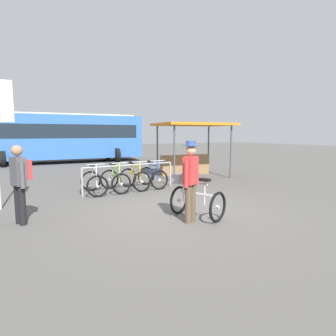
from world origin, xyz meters
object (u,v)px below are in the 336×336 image
Objects in this scene: racked_bike_yellow at (135,178)px; bus_distant at (61,135)px; featured_bicycle at (194,198)px; racked_bike_lime at (115,180)px; racked_bike_blue at (153,177)px; market_stall at (190,144)px; person_with_featured_bike at (191,178)px; racked_bike_white at (94,182)px; banner_flag at (1,119)px; pedestrian_with_backpack at (20,179)px.

racked_bike_yellow is 10.66m from bus_distant.
racked_bike_lime is at bearing 98.76° from featured_bicycle.
racked_bike_yellow is at bearing -176.59° from racked_bike_blue.
racked_bike_lime is at bearing -176.59° from racked_bike_yellow.
racked_bike_lime is 4.48m from market_stall.
person_with_featured_bike is at bearing -89.75° from bus_distant.
person_with_featured_bike reaches higher than featured_bicycle.
racked_bike_white is at bearing -176.59° from racked_bike_blue.
bus_distant is 3.17× the size of banner_flag.
bus_distant is at bearing 113.14° from market_stall.
featured_bicycle is 5.00m from banner_flag.
banner_flag reaches higher than pedestrian_with_backpack.
pedestrian_with_backpack is at bearing -133.99° from racked_bike_white.
racked_bike_white and featured_bicycle have the same top height.
racked_bike_lime is 0.34× the size of market_stall.
featured_bicycle is 14.29m from bus_distant.
racked_bike_blue is at bearing 3.41° from racked_bike_white.
featured_bicycle is (1.26, -3.59, 0.08)m from racked_bike_white.
market_stall reaches higher than racked_bike_lime.
banner_flag reaches higher than racked_bike_lime.
person_with_featured_bike is at bearing -43.34° from banner_flag.
racked_bike_blue is 4.85m from pedestrian_with_backpack.
banner_flag is at bearing -169.96° from racked_bike_blue.
bus_distant is (-0.34, 14.23, 1.30)m from featured_bicycle.
racked_bike_yellow is 0.36× the size of banner_flag.
bus_distant reaches higher than pedestrian_with_backpack.
banner_flag is at bearing 136.66° from person_with_featured_bike.
banner_flag is (-3.30, -11.31, 0.49)m from bus_distant.
racked_bike_white is at bearing 46.01° from pedestrian_with_backpack.
person_with_featured_bike is at bearing -96.03° from racked_bike_yellow.
market_stall is (2.63, 1.59, 1.03)m from racked_bike_blue.
market_stall reaches higher than racked_bike_yellow.
racked_bike_blue is at bearing 74.34° from person_with_featured_bike.
person_with_featured_bike is at bearing -27.92° from pedestrian_with_backpack.
pedestrian_with_backpack is at bearing -141.54° from racked_bike_lime.
featured_bicycle is (0.56, -3.63, 0.08)m from racked_bike_lime.
racked_bike_yellow is 0.70m from racked_bike_blue.
racked_bike_white is 5.14m from market_stall.
racked_bike_white is 3.10m from banner_flag.
racked_bike_yellow is (1.40, 0.08, 0.00)m from racked_bike_white.
racked_bike_yellow is at bearing 87.83° from featured_bicycle.
featured_bicycle is at bearing -81.24° from racked_bike_lime.
market_stall is at bearing -66.86° from bus_distant.
bus_distant is at bearing 92.60° from racked_bike_yellow.
bus_distant is (0.92, 10.64, 1.37)m from racked_bike_white.
pedestrian_with_backpack is 13.22m from bus_distant.
racked_bike_yellow is 0.70× the size of pedestrian_with_backpack.
featured_bicycle is at bearing -92.17° from racked_bike_yellow.
banner_flag is at bearing -167.04° from racked_bike_lime.
racked_bike_lime is 3.94m from person_with_featured_bike.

